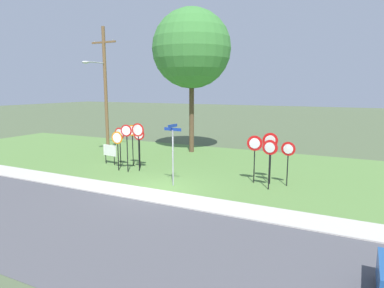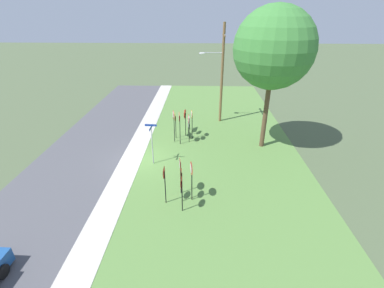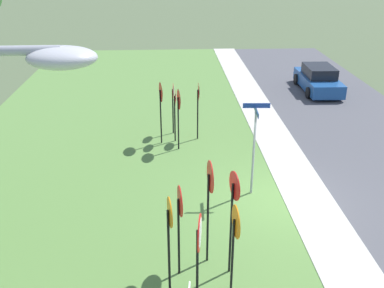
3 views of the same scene
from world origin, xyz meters
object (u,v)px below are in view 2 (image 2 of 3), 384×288
Objects in this scene: street_name_post at (152,141)px; utility_pole at (221,71)px; stop_sign_far_left at (189,122)px; oak_tree_left at (274,48)px; yield_sign_near_right at (180,167)px; yield_sign_far_left at (191,172)px; stop_sign_near_left at (192,118)px; stop_sign_far_right at (174,120)px; yield_sign_near_left at (181,186)px; stop_sign_near_right at (185,117)px; stop_sign_center_tall at (179,121)px; yield_sign_far_right at (164,176)px; notice_board at (189,123)px; yield_sign_center at (181,177)px; stop_sign_far_center at (175,120)px.

street_name_post is 0.34× the size of utility_pole.
oak_tree_left reaches higher than stop_sign_far_left.
yield_sign_far_left is (0.62, 0.68, 0.08)m from yield_sign_near_right.
stop_sign_near_left is 0.83× the size of street_name_post.
stop_sign_far_right is 8.86m from yield_sign_near_left.
stop_sign_far_right is at bearing -26.88° from stop_sign_near_right.
stop_sign_center_tall is 1.17× the size of yield_sign_far_right.
stop_sign_far_left is 4.40m from street_name_post.
stop_sign_center_tall reaches higher than yield_sign_far_left.
notice_board is (-1.54, -0.32, -1.01)m from stop_sign_near_left.
stop_sign_near_left reaches higher than yield_sign_far_right.
yield_sign_near_right is 4.12m from street_name_post.
stop_sign_far_right is 7.22m from yield_sign_near_right.
yield_sign_center is at bearing -39.47° from oak_tree_left.
stop_sign_far_center is 6.60m from utility_pole.
yield_sign_center reaches higher than notice_board.
utility_pole reaches higher than yield_sign_near_left.
stop_sign_far_center is at bearing -127.87° from stop_sign_far_left.
street_name_post reaches higher than yield_sign_far_right.
notice_board is (-9.37, 0.10, -0.99)m from yield_sign_near_right.
yield_sign_near_left is at bearing -3.03° from stop_sign_far_right.
stop_sign_center_tall is (0.45, -0.72, 0.30)m from stop_sign_far_left.
stop_sign_far_left reaches higher than yield_sign_near_left.
notice_board is (-10.32, 0.91, -0.96)m from yield_sign_far_right.
stop_sign_far_center reaches higher than notice_board.
yield_sign_center is at bearing 10.99° from stop_sign_near_right.
yield_sign_far_right is at bearing -16.35° from stop_sign_near_left.
stop_sign_near_left reaches higher than notice_board.
yield_sign_near_left is at bearing 56.85° from yield_sign_far_right.
notice_board is at bearing -46.74° from utility_pole.
stop_sign_center_tall is at bearing 178.27° from yield_sign_far_left.
utility_pole is 5.65m from notice_board.
stop_sign_far_left is at bearing -95.39° from oak_tree_left.
stop_sign_far_center is 8.72m from yield_sign_center.
utility_pole is at bearing 129.89° from stop_sign_far_right.
yield_sign_far_left reaches higher than yield_sign_near_right.
street_name_post is at bearing -19.71° from stop_sign_far_center.
stop_sign_far_left is 1.09× the size of yield_sign_center.
utility_pole is (-12.68, 2.28, 3.00)m from yield_sign_far_left.
yield_sign_near_left is at bearing -36.20° from oak_tree_left.
oak_tree_left reaches higher than stop_sign_near_left.
stop_sign_far_right reaches higher than stop_sign_near_right.
yield_sign_near_left is 11.79m from oak_tree_left.
oak_tree_left is at bearing 83.82° from stop_sign_center_tall.
yield_sign_near_left is at bearing -9.80° from stop_sign_near_left.
stop_sign_far_right is 1.08× the size of yield_sign_far_left.
stop_sign_near_right is 0.96× the size of yield_sign_far_left.
utility_pole is at bearing 140.64° from stop_sign_near_left.
stop_sign_far_center is at bearing -99.51° from stop_sign_near_left.
street_name_post reaches higher than stop_sign_near_left.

